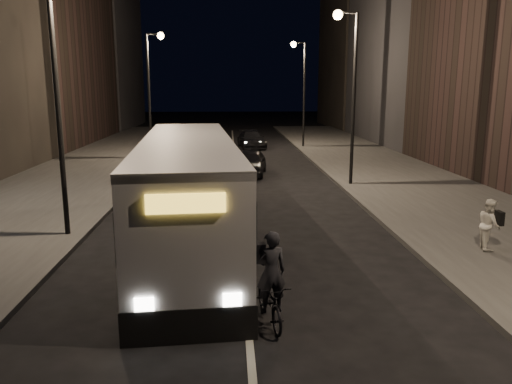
{
  "coord_description": "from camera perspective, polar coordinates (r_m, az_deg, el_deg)",
  "views": [
    {
      "loc": [
        -0.35,
        -11.82,
        4.79
      ],
      "look_at": [
        0.49,
        3.82,
        1.5
      ],
      "focal_mm": 35.0,
      "sensor_mm": 36.0,
      "label": 1
    }
  ],
  "objects": [
    {
      "name": "cyclist_on_bicycle",
      "position": [
        10.4,
        1.65,
        -11.44
      ],
      "size": [
        0.92,
        1.85,
        2.03
      ],
      "rotation": [
        0.0,
        0.0,
        0.18
      ],
      "color": "black",
      "rests_on": "ground"
    },
    {
      "name": "pedestrian_woman",
      "position": [
        15.96,
        25.11,
        -3.36
      ],
      "size": [
        0.7,
        0.83,
        1.5
      ],
      "primitive_type": "imported",
      "rotation": [
        0.0,
        0.0,
        1.37
      ],
      "color": "silver",
      "rests_on": "sidewalk_right"
    },
    {
      "name": "building_row_left",
      "position": [
        43.7,
        -25.5,
        18.94
      ],
      "size": [
        8.0,
        61.0,
        22.0
      ],
      "primitive_type": "cube",
      "color": "black",
      "rests_on": "ground"
    },
    {
      "name": "ground",
      "position": [
        12.76,
        -1.32,
        -10.2
      ],
      "size": [
        180.0,
        180.0,
        0.0
      ],
      "primitive_type": "plane",
      "color": "black",
      "rests_on": "ground"
    },
    {
      "name": "sidewalk_left",
      "position": [
        27.48,
        -20.29,
        1.25
      ],
      "size": [
        7.0,
        70.0,
        0.16
      ],
      "primitive_type": "cube",
      "color": "#393836",
      "rests_on": "ground"
    },
    {
      "name": "building_row_right",
      "position": [
        42.96,
        20.45,
        18.79
      ],
      "size": [
        8.0,
        61.0,
        21.0
      ],
      "primitive_type": "cube",
      "color": "black",
      "rests_on": "ground"
    },
    {
      "name": "streetlight_left_near",
      "position": [
        16.6,
        -21.13,
        13.06
      ],
      "size": [
        1.2,
        0.44,
        8.12
      ],
      "color": "black",
      "rests_on": "sidewalk_left"
    },
    {
      "name": "streetlight_right_mid",
      "position": [
        24.49,
        10.6,
        13.0
      ],
      "size": [
        1.2,
        0.44,
        8.12
      ],
      "color": "black",
      "rests_on": "sidewalk_right"
    },
    {
      "name": "streetlight_right_far",
      "position": [
        40.23,
        5.16,
        12.63
      ],
      "size": [
        1.2,
        0.44,
        8.12
      ],
      "color": "black",
      "rests_on": "sidewalk_right"
    },
    {
      "name": "car_near",
      "position": [
        27.77,
        -0.68,
        3.39
      ],
      "size": [
        2.19,
        4.27,
        1.39
      ],
      "primitive_type": "imported",
      "rotation": [
        0.0,
        0.0,
        -0.14
      ],
      "color": "black",
      "rests_on": "ground"
    },
    {
      "name": "sidewalk_right",
      "position": [
        27.7,
        15.6,
        1.63
      ],
      "size": [
        7.0,
        70.0,
        0.16
      ],
      "primitive_type": "cube",
      "color": "#393836",
      "rests_on": "ground"
    },
    {
      "name": "streetlight_left_far",
      "position": [
        34.19,
        -11.75,
        12.58
      ],
      "size": [
        1.2,
        0.44,
        8.12
      ],
      "color": "black",
      "rests_on": "sidewalk_left"
    },
    {
      "name": "car_far",
      "position": [
        40.45,
        -0.5,
        6.03
      ],
      "size": [
        2.44,
        4.86,
        1.35
      ],
      "primitive_type": "imported",
      "rotation": [
        0.0,
        0.0,
        0.12
      ],
      "color": "black",
      "rests_on": "ground"
    },
    {
      "name": "car_mid",
      "position": [
        42.88,
        -6.23,
        6.23
      ],
      "size": [
        1.53,
        3.91,
        1.27
      ],
      "primitive_type": "imported",
      "rotation": [
        0.0,
        0.0,
        3.19
      ],
      "color": "#323234",
      "rests_on": "ground"
    },
    {
      "name": "city_bus",
      "position": [
        15.22,
        -7.74,
        0.43
      ],
      "size": [
        3.6,
        12.44,
        3.31
      ],
      "rotation": [
        0.0,
        0.0,
        0.08
      ],
      "color": "silver",
      "rests_on": "ground"
    }
  ]
}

